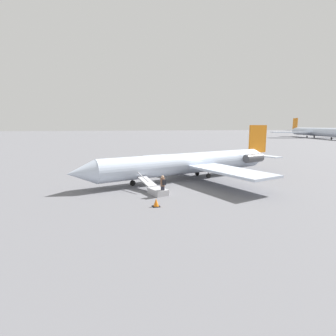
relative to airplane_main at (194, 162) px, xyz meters
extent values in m
plane|color=slate|center=(0.77, 0.23, -1.75)|extent=(600.00, 600.00, 0.00)
cylinder|color=silver|center=(0.77, 0.23, -0.02)|extent=(20.14, 7.87, 2.23)
cone|color=silver|center=(11.70, 3.44, -0.02)|extent=(2.97, 2.78, 2.18)
cone|color=silver|center=(-10.37, -3.05, -0.02)|extent=(3.39, 2.91, 2.18)
cube|color=orange|center=(-9.82, -2.89, 2.32)|extent=(3.04, 1.05, 3.56)
cube|color=silver|center=(-10.12, -2.97, 0.20)|extent=(3.04, 6.36, 0.11)
cube|color=silver|center=(-1.72, 5.11, -0.19)|extent=(5.83, 9.20, 0.22)
cube|color=silver|center=(1.31, -5.23, -0.19)|extent=(5.83, 9.20, 0.22)
cylinder|color=#4C4C51|center=(-7.89, -0.69, 0.14)|extent=(2.85, 1.72, 1.00)
cylinder|color=#4C4C51|center=(-7.01, -3.69, 0.14)|extent=(2.85, 1.72, 1.00)
cylinder|color=black|center=(7.11, 2.09, -1.47)|extent=(0.57, 0.29, 0.55)
cylinder|color=#4C4C51|center=(7.11, 2.09, -1.11)|extent=(0.10, 0.10, 0.17)
cylinder|color=black|center=(-1.46, 0.61, -1.47)|extent=(0.57, 0.29, 0.55)
cylinder|color=#4C4C51|center=(-1.46, 0.61, -1.11)|extent=(0.10, 0.10, 0.17)
cylinder|color=black|center=(-0.90, -1.31, -1.47)|extent=(0.57, 0.29, 0.55)
cylinder|color=#4C4C51|center=(-0.90, -1.31, -1.11)|extent=(0.10, 0.10, 0.17)
cylinder|color=silver|center=(-90.33, -75.72, 1.22)|extent=(15.81, 40.66, 3.83)
cone|color=silver|center=(-97.13, -97.86, 1.22)|extent=(5.05, 5.86, 3.75)
cube|color=orange|center=(-96.84, -96.91, 5.24)|extent=(1.87, 5.21, 6.12)
cube|color=silver|center=(-97.00, -97.42, 1.60)|extent=(10.92, 5.34, 0.19)
cube|color=silver|center=(-101.07, -74.58, 0.93)|extent=(18.41, 10.96, 0.38)
cube|color=silver|center=(-80.80, -80.81, 0.93)|extent=(18.41, 10.96, 0.38)
cylinder|color=black|center=(-86.38, -62.87, -1.27)|extent=(0.50, 0.97, 0.95)
cylinder|color=#2D2D33|center=(-86.38, -62.87, -0.65)|extent=(0.17, 0.17, 0.30)
cylinder|color=black|center=(-93.19, -79.16, -1.27)|extent=(0.50, 0.97, 0.95)
cylinder|color=#2D2D33|center=(-93.19, -79.16, -0.65)|extent=(0.17, 0.17, 0.30)
cylinder|color=black|center=(-89.90, -80.18, -1.27)|extent=(0.50, 0.97, 0.95)
cylinder|color=#2D2D33|center=(-89.90, -80.18, -0.65)|extent=(0.17, 0.17, 0.30)
cube|color=#B2B2B7|center=(5.48, 5.85, -1.50)|extent=(1.56, 2.04, 0.50)
cube|color=#B2B2B7|center=(6.04, 3.93, -1.00)|extent=(1.49, 2.39, 0.62)
cube|color=#B2B2B7|center=(6.48, 4.05, -0.50)|extent=(0.68, 2.14, 0.56)
cube|color=#23232D|center=(5.22, 6.45, -1.32)|extent=(0.27, 0.33, 0.85)
cylinder|color=brown|center=(5.22, 6.45, -0.57)|extent=(0.36, 0.36, 0.65)
sphere|color=tan|center=(5.22, 6.45, -0.13)|extent=(0.24, 0.24, 0.24)
cube|color=black|center=(5.15, 6.71, -0.54)|extent=(0.32, 0.25, 0.44)
cube|color=black|center=(6.37, 9.10, -1.73)|extent=(0.54, 0.54, 0.03)
cone|color=orange|center=(6.37, 9.10, -1.45)|extent=(0.41, 0.41, 0.59)
camera|label=1|loc=(10.33, 26.84, 3.99)|focal=28.00mm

